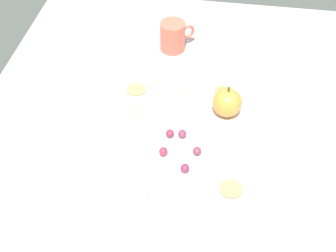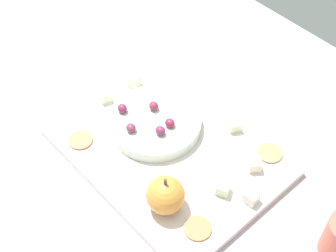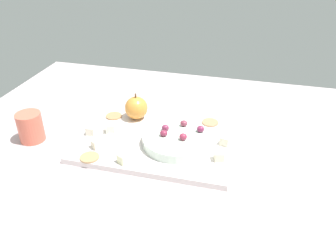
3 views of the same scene
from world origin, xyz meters
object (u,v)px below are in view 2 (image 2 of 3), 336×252
at_px(serving_dish, 155,122).
at_px(grape_0, 122,108).
at_px(cracker_1, 81,140).
at_px(grape_1, 161,130).
at_px(grape_3, 131,128).
at_px(cheese_cube_3, 252,197).
at_px(cheese_cube_5, 234,125).
at_px(cracker_2, 270,153).
at_px(grape_4, 170,123).
at_px(cheese_cube_2, 134,81).
at_px(grape_2, 154,106).
at_px(apple_whole, 165,195).
at_px(cheese_cube_4, 105,96).
at_px(cracker_0, 198,228).
at_px(platter, 170,150).
at_px(cheese_cube_1, 255,165).
at_px(cheese_cube_0, 223,188).

relative_size(serving_dish, grape_0, 9.06).
distance_m(cracker_1, grape_1, 0.15).
bearing_deg(serving_dish, grape_3, -96.52).
distance_m(cheese_cube_3, cheese_cube_5, 0.16).
bearing_deg(cracker_2, serving_dish, -149.53).
xyz_separation_m(grape_1, grape_4, (-0.00, 0.02, -0.00)).
xyz_separation_m(cheese_cube_2, grape_0, (0.06, -0.08, 0.02)).
bearing_deg(grape_3, grape_2, 100.69).
bearing_deg(cracker_1, apple_whole, 6.34).
bearing_deg(cheese_cube_3, cheese_cube_5, 143.24).
relative_size(cheese_cube_4, grape_2, 1.14).
bearing_deg(cracker_0, platter, 152.58).
height_order(cheese_cube_1, cracker_0, cheese_cube_1).
relative_size(grape_3, grape_4, 1.00).
bearing_deg(cheese_cube_4, cracker_0, -11.16).
relative_size(cheese_cube_2, cracker_0, 0.48).
bearing_deg(grape_4, cheese_cube_5, 53.77).
xyz_separation_m(cheese_cube_4, grape_2, (0.10, 0.04, 0.02)).
xyz_separation_m(apple_whole, cheese_cube_2, (-0.25, 0.14, -0.02)).
relative_size(cheese_cube_4, cracker_1, 0.48).
bearing_deg(grape_0, platter, 10.76).
relative_size(platter, grape_4, 20.66).
distance_m(cracker_0, grape_4, 0.21).
height_order(cheese_cube_1, cracker_1, cheese_cube_1).
bearing_deg(cheese_cube_4, cheese_cube_5, 31.04).
xyz_separation_m(apple_whole, cheese_cube_4, (-0.26, 0.07, -0.02)).
height_order(platter, grape_0, grape_0).
distance_m(cheese_cube_0, grape_0, 0.24).
height_order(cheese_cube_0, cheese_cube_5, same).
relative_size(cheese_cube_3, grape_1, 1.14).
xyz_separation_m(cracker_0, grape_0, (-0.26, 0.06, 0.03)).
relative_size(cheese_cube_1, cracker_2, 0.48).
height_order(cheese_cube_2, grape_0, grape_0).
height_order(platter, cheese_cube_3, cheese_cube_3).
distance_m(cheese_cube_5, grape_4, 0.12).
bearing_deg(grape_4, cheese_cube_3, 0.90).
relative_size(cheese_cube_3, cheese_cube_4, 1.00).
relative_size(platter, serving_dish, 2.28).
height_order(grape_2, grape_3, grape_2).
relative_size(apple_whole, grape_4, 3.38).
bearing_deg(serving_dish, grape_1, -24.45).
height_order(cheese_cube_3, cracker_2, cheese_cube_3).
relative_size(apple_whole, cheese_cube_4, 2.97).
bearing_deg(grape_0, apple_whole, -19.07).
height_order(platter, apple_whole, apple_whole).
xyz_separation_m(cheese_cube_1, cheese_cube_4, (-0.31, -0.09, 0.00)).
xyz_separation_m(cheese_cube_2, cracker_1, (0.04, -0.17, -0.01)).
height_order(cracker_0, grape_0, grape_0).
xyz_separation_m(serving_dish, cracker_0, (0.21, -0.09, -0.01)).
bearing_deg(apple_whole, cracker_1, -173.66).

